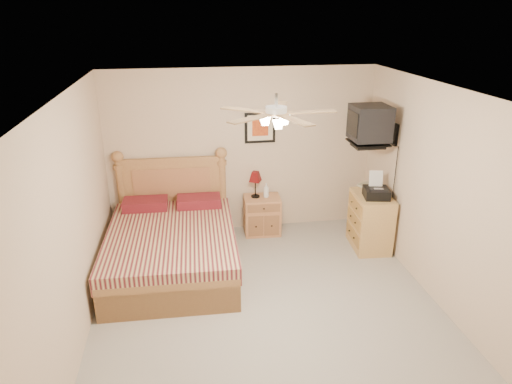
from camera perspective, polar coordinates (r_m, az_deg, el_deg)
floor at (r=5.46m, az=1.67°, el=-14.71°), size 4.50×4.50×0.00m
ceiling at (r=4.45m, az=2.03°, el=12.13°), size 4.00×4.50×0.04m
wall_back at (r=6.90m, az=-1.75°, el=5.01°), size 4.00×0.04×2.50m
wall_front at (r=2.99m, az=10.66°, el=-20.65°), size 4.00×0.04×2.50m
wall_left at (r=4.88m, az=-21.98°, el=-4.08°), size 0.04×4.50×2.50m
wall_right at (r=5.54m, az=22.60°, el=-1.09°), size 0.04×4.50×2.50m
bed at (r=6.00m, az=-10.70°, el=-3.85°), size 1.67×2.16×1.37m
nightstand at (r=7.05m, az=0.77°, el=-2.90°), size 0.57×0.44×0.59m
table_lamp at (r=6.88m, az=-0.08°, el=0.98°), size 0.28×0.28×0.41m
lotion_bottle at (r=6.90m, az=1.28°, el=0.22°), size 0.09×0.09×0.22m
framed_picture at (r=6.82m, az=0.51°, el=8.05°), size 0.46×0.04×0.46m
dresser at (r=6.79m, az=14.10°, el=-3.57°), size 0.53×0.73×0.82m
fax_machine at (r=6.50m, az=14.90°, el=0.78°), size 0.40×0.41×0.36m
magazine_lower at (r=6.80m, az=13.20°, el=0.42°), size 0.30×0.34×0.03m
magazine_upper at (r=6.80m, az=13.46°, el=0.61°), size 0.32×0.35×0.02m
wall_tv at (r=6.38m, az=15.28°, el=8.05°), size 0.56×0.46×0.58m
ceiling_fan at (r=4.28m, az=2.53°, el=9.83°), size 1.14×1.14×0.28m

